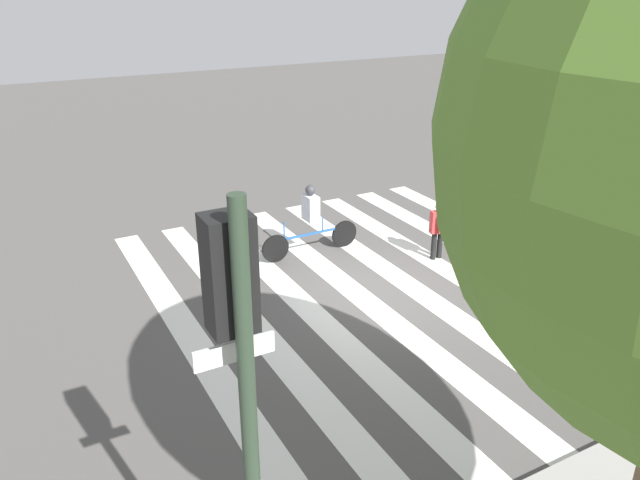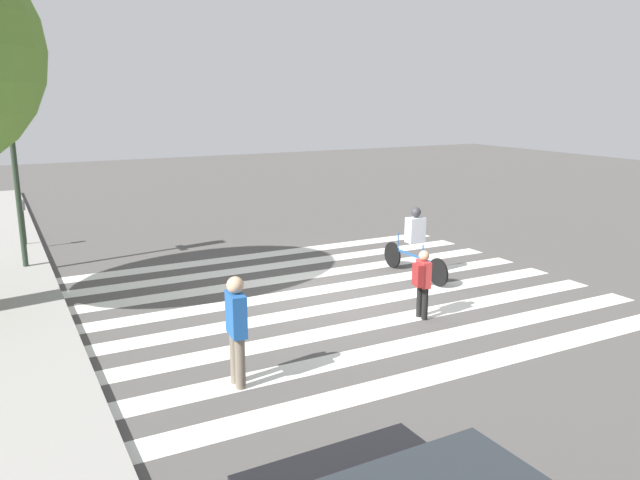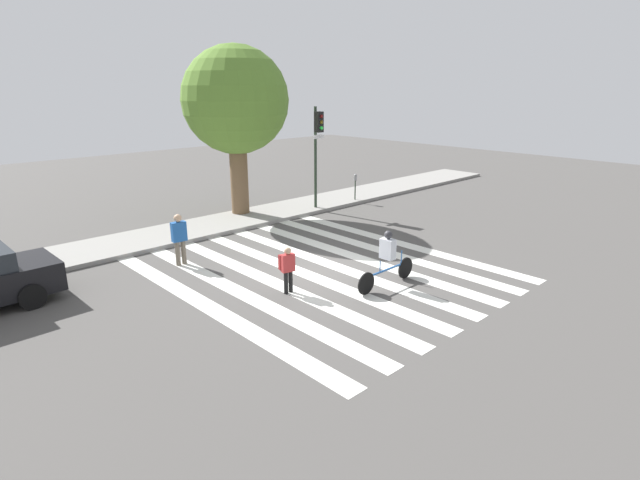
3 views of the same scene
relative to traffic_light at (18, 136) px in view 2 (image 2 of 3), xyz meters
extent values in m
plane|color=#4C4947|center=(-4.93, -5.37, -3.09)|extent=(60.00, 60.00, 0.00)
cube|color=silver|center=(-8.72, -5.37, -3.09)|extent=(0.52, 10.00, 0.01)
cube|color=silver|center=(-7.64, -5.37, -3.09)|extent=(0.52, 10.00, 0.01)
cube|color=silver|center=(-6.55, -5.37, -3.09)|extent=(0.52, 10.00, 0.01)
cube|color=silver|center=(-5.47, -5.37, -3.09)|extent=(0.52, 10.00, 0.01)
cube|color=silver|center=(-4.38, -5.37, -3.09)|extent=(0.52, 10.00, 0.01)
cube|color=silver|center=(-3.30, -5.37, -3.09)|extent=(0.52, 10.00, 0.01)
cube|color=silver|center=(-2.21, -5.37, -3.09)|extent=(0.52, 10.00, 0.01)
cube|color=silver|center=(-1.13, -5.37, -3.09)|extent=(0.52, 10.00, 0.01)
cylinder|color=#283828|center=(0.00, 0.13, -0.89)|extent=(0.12, 0.12, 4.41)
cube|color=black|center=(0.00, -0.08, 0.70)|extent=(0.32, 0.26, 0.84)
cube|color=silver|center=(0.00, -0.08, 0.10)|extent=(0.60, 0.02, 0.16)
sphere|color=#590F0F|center=(0.00, -0.24, 0.93)|extent=(0.15, 0.15, 0.15)
sphere|color=#59470F|center=(0.00, -0.24, 0.70)|extent=(0.15, 0.15, 0.15)
sphere|color=#26D83F|center=(0.00, -0.24, 0.47)|extent=(0.15, 0.15, 0.15)
cylinder|color=#283828|center=(2.38, -0.01, -2.57)|extent=(0.06, 0.06, 1.05)
cylinder|color=gray|center=(2.38, -0.01, -1.94)|extent=(0.15, 0.15, 0.22)
sphere|color=gray|center=(2.38, -0.01, -1.83)|extent=(0.14, 0.14, 0.14)
cylinder|color=#6B6051|center=(-7.80, -2.12, -2.72)|extent=(0.14, 0.14, 0.75)
cylinder|color=#6B6051|center=(-7.60, -2.12, -2.72)|extent=(0.14, 0.14, 0.75)
cube|color=#1E5199|center=(-7.70, -2.12, -2.04)|extent=(0.46, 0.24, 0.60)
sphere|color=tan|center=(-7.70, -2.12, -1.63)|extent=(0.24, 0.24, 0.24)
cylinder|color=black|center=(-6.79, -6.04, -2.79)|extent=(0.11, 0.11, 0.60)
cylinder|color=black|center=(-6.64, -6.04, -2.79)|extent=(0.11, 0.11, 0.60)
cube|color=#B73333|center=(-6.71, -6.04, -2.25)|extent=(0.38, 0.23, 0.48)
sphere|color=tan|center=(-6.71, -6.04, -1.92)|extent=(0.19, 0.19, 0.19)
cube|color=maroon|center=(-6.74, -5.90, -2.25)|extent=(0.28, 0.18, 0.40)
cylinder|color=black|center=(-3.63, -7.51, -2.79)|extent=(0.61, 0.05, 0.61)
cylinder|color=black|center=(-5.31, -7.52, -2.79)|extent=(0.61, 0.05, 0.61)
cube|color=#1E4C8C|center=(-4.47, -7.52, -2.62)|extent=(1.43, 0.05, 0.04)
cylinder|color=#1E4C8C|center=(-4.76, -7.52, -2.46)|extent=(0.03, 0.03, 0.32)
cylinder|color=#1E4C8C|center=(-3.84, -7.51, -2.42)|extent=(0.03, 0.03, 0.40)
cube|color=silver|center=(-4.47, -7.52, -2.03)|extent=(0.24, 0.40, 0.55)
sphere|color=#333338|center=(-4.47, -7.52, -1.63)|extent=(0.22, 0.22, 0.22)
camera|label=1|loc=(1.22, 3.44, 2.52)|focal=35.00mm
camera|label=2|loc=(-15.33, 0.64, 0.87)|focal=35.00mm
camera|label=3|loc=(-14.47, -15.47, 2.16)|focal=28.00mm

